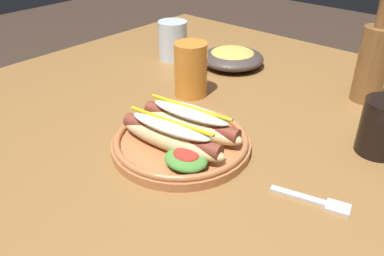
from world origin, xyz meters
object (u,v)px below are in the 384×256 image
hot_dog_plate (181,137)px  side_bowl (232,57)px  soda_cup (382,127)px  extra_cup (191,70)px  fork (316,201)px  water_cup (173,40)px  glass_bottle (373,60)px

hot_dog_plate → side_bowl: 0.43m
soda_cup → extra_cup: bearing=-174.2°
hot_dog_plate → fork: (0.25, 0.03, -0.02)m
hot_dog_plate → water_cup: size_ratio=2.41×
water_cup → glass_bottle: size_ratio=0.43×
hot_dog_plate → soda_cup: bearing=40.1°
fork → extra_cup: bearing=143.3°
fork → glass_bottle: bearing=86.5°
soda_cup → extra_cup: size_ratio=0.82×
hot_dog_plate → fork: bearing=6.0°
fork → glass_bottle: (-0.08, 0.40, 0.09)m
water_cup → side_bowl: size_ratio=0.63×
soda_cup → glass_bottle: bearing=115.8°
water_cup → extra_cup: bearing=-36.9°
water_cup → hot_dog_plate: bearing=-44.8°
glass_bottle → side_bowl: (-0.35, -0.03, -0.07)m
soda_cup → side_bowl: 0.47m
glass_bottle → side_bowl: size_ratio=1.44×
glass_bottle → water_cup: bearing=-169.3°
extra_cup → water_cup: bearing=143.1°
glass_bottle → extra_cup: bearing=-142.7°
side_bowl → glass_bottle: bearing=5.3°
hot_dog_plate → extra_cup: extra_cup is taller
glass_bottle → side_bowl: bearing=-174.7°
glass_bottle → hot_dog_plate: bearing=-112.3°
fork → water_cup: water_cup is taller
soda_cup → glass_bottle: size_ratio=0.42×
soda_cup → side_bowl: (-0.44, 0.17, -0.03)m
water_cup → side_bowl: bearing=21.6°
fork → water_cup: size_ratio=1.15×
side_bowl → extra_cup: bearing=-80.9°
fork → water_cup: bearing=138.0°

